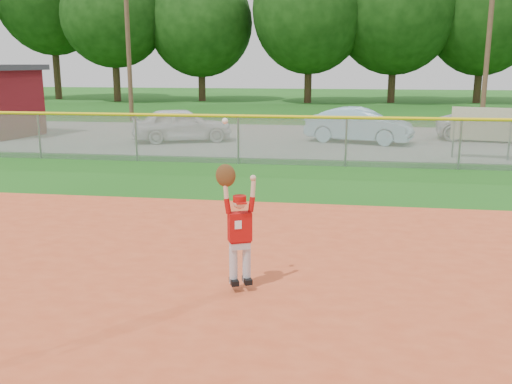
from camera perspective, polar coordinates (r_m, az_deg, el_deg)
ground at (r=8.69m, az=-13.71°, el=-8.79°), size 120.00×120.00×0.00m
parking_strip at (r=23.87m, az=0.80°, el=5.39°), size 44.00×10.00×0.03m
car_white_a at (r=22.97m, az=-7.41°, el=6.71°), size 4.25×2.87×1.34m
car_blue at (r=22.84m, az=10.24°, el=6.59°), size 4.33×2.48×1.35m
car_white_b at (r=24.99m, az=22.46°, el=6.17°), size 4.53×2.57×1.19m
sponsor_sign at (r=19.97m, az=21.68°, el=6.21°), size 1.89×0.45×1.71m
outfield_fence at (r=17.88m, az=-1.79°, el=5.63°), size 40.06×0.10×1.55m
power_lines at (r=29.56m, az=4.46°, el=15.87°), size 19.40×0.24×9.00m
tree_line at (r=45.61m, az=6.00°, el=18.41°), size 62.37×13.00×14.43m
ballplayer at (r=7.79m, az=-1.84°, el=-3.32°), size 0.55×0.32×2.30m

